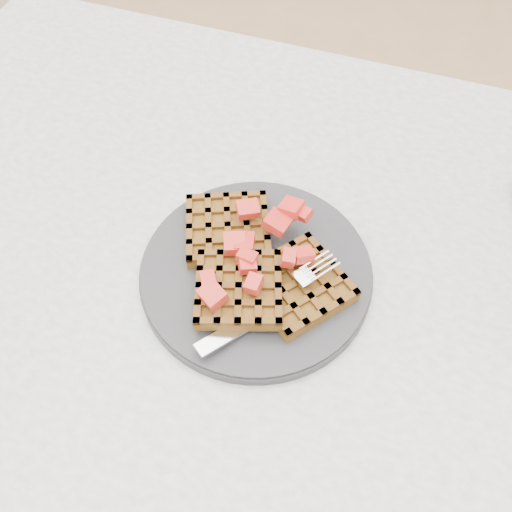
% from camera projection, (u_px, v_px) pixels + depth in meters
% --- Properties ---
extents(ground, '(4.00, 4.00, 0.00)m').
position_uv_depth(ground, '(279.00, 463.00, 1.24)').
color(ground, tan).
rests_on(ground, ground).
extents(table, '(1.20, 0.80, 0.75)m').
position_uv_depth(table, '(297.00, 331.00, 0.72)').
color(table, silver).
rests_on(table, ground).
extents(plate, '(0.25, 0.25, 0.02)m').
position_uv_depth(plate, '(256.00, 273.00, 0.62)').
color(plate, '#252528').
rests_on(plate, table).
extents(waffles, '(0.22, 0.19, 0.03)m').
position_uv_depth(waffles, '(255.00, 266.00, 0.60)').
color(waffles, brown).
rests_on(waffles, plate).
extents(strawberry_pile, '(0.15, 0.15, 0.02)m').
position_uv_depth(strawberry_pile, '(256.00, 248.00, 0.58)').
color(strawberry_pile, '#A71612').
rests_on(strawberry_pile, waffles).
extents(fork, '(0.12, 0.16, 0.02)m').
position_uv_depth(fork, '(278.00, 302.00, 0.58)').
color(fork, silver).
rests_on(fork, plate).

